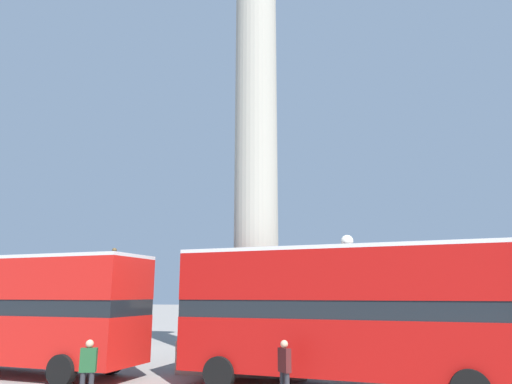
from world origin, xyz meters
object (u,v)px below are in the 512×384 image
at_px(equestrian_statue, 110,318).
at_px(pedestrian_by_plinth, 88,368).
at_px(bus_b, 7,308).
at_px(monument_column, 256,164).
at_px(bus_c, 338,310).
at_px(pedestrian_near_lamp, 285,368).
at_px(street_lamp, 349,292).

distance_m(equestrian_statue, pedestrian_by_plinth, 14.38).
xyz_separation_m(bus_b, equestrian_statue, (-1.29, 9.12, -0.81)).
bearing_deg(monument_column, pedestrian_by_plinth, -111.30).
relative_size(monument_column, pedestrian_by_plinth, 14.01).
height_order(monument_column, equestrian_statue, monument_column).
relative_size(bus_b, pedestrian_by_plinth, 6.87).
height_order(bus_b, bus_c, bus_c).
xyz_separation_m(equestrian_statue, pedestrian_by_plinth, (7.21, -12.42, -0.62)).
bearing_deg(pedestrian_near_lamp, street_lamp, -66.13).
bearing_deg(pedestrian_near_lamp, pedestrian_by_plinth, 61.25).
height_order(equestrian_statue, street_lamp, equestrian_statue).
bearing_deg(equestrian_statue, street_lamp, -3.21).
height_order(monument_column, street_lamp, monument_column).
xyz_separation_m(bus_b, pedestrian_by_plinth, (5.93, -3.30, -1.44)).
bearing_deg(equestrian_statue, monument_column, -3.72).
distance_m(monument_column, equestrian_statue, 13.26).
xyz_separation_m(bus_c, pedestrian_by_plinth, (-6.52, -3.45, -1.48)).
xyz_separation_m(bus_c, street_lamp, (0.24, 1.91, 0.56)).
xyz_separation_m(bus_b, street_lamp, (12.70, 2.06, 0.61)).
relative_size(equestrian_statue, street_lamp, 1.11).
bearing_deg(street_lamp, pedestrian_near_lamp, -111.97).
relative_size(bus_c, pedestrian_near_lamp, 6.29).
bearing_deg(street_lamp, bus_b, -170.77).
bearing_deg(pedestrian_by_plinth, street_lamp, 18.05).
xyz_separation_m(monument_column, pedestrian_near_lamp, (2.36, -5.82, -7.59)).
relative_size(monument_column, street_lamp, 4.64).
height_order(monument_column, bus_b, monument_column).
distance_m(bus_c, pedestrian_near_lamp, 2.85).
bearing_deg(pedestrian_near_lamp, bus_b, 36.25).
xyz_separation_m(equestrian_statue, pedestrian_near_lamp, (12.39, -11.00, -0.64)).
relative_size(bus_b, pedestrian_near_lamp, 6.94).
height_order(monument_column, pedestrian_near_lamp, monument_column).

